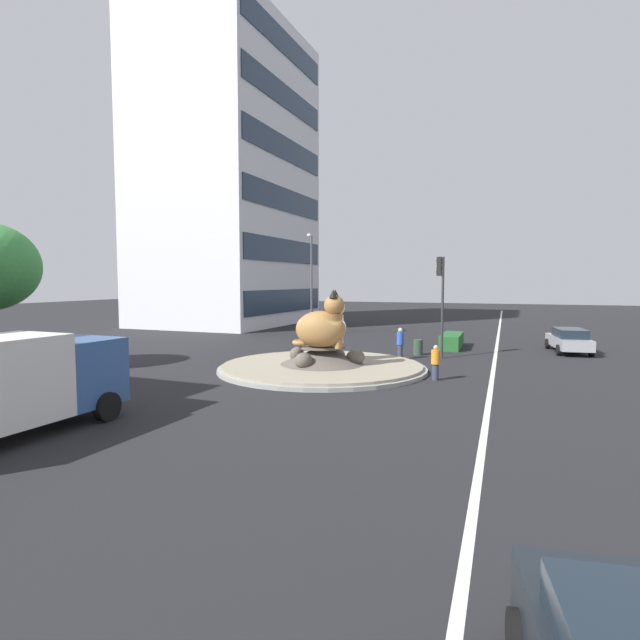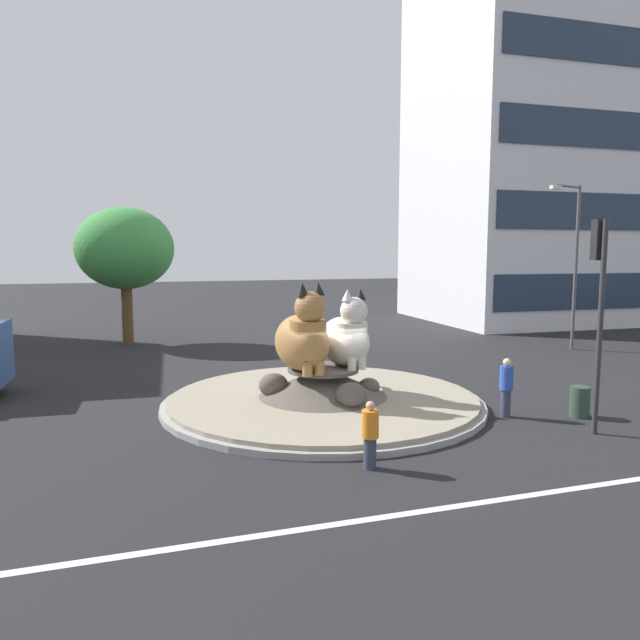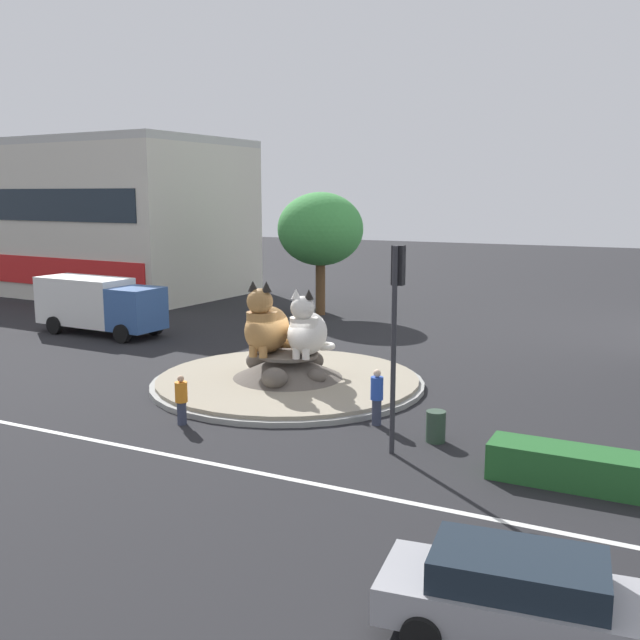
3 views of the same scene
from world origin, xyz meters
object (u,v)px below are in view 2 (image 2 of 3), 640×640
at_px(cat_statue_tabby, 304,339).
at_px(pedestrian_blue_shirt, 506,386).
at_px(broadleaf_tree_behind_island, 125,249).
at_px(streetlight_arm, 573,256).
at_px(traffic_light_mast, 599,287).
at_px(cat_statue_white, 346,338).
at_px(office_tower, 550,113).
at_px(litter_bin, 580,402).
at_px(pedestrian_orange_shirt, 370,434).

height_order(cat_statue_tabby, pedestrian_blue_shirt, cat_statue_tabby).
bearing_deg(broadleaf_tree_behind_island, streetlight_arm, -22.15).
xyz_separation_m(traffic_light_mast, streetlight_arm, (8.81, 11.09, 0.69)).
height_order(cat_statue_white, traffic_light_mast, traffic_light_mast).
relative_size(cat_statue_tabby, office_tower, 0.10).
height_order(cat_statue_white, broadleaf_tree_behind_island, broadleaf_tree_behind_island).
bearing_deg(litter_bin, cat_statue_white, 149.27).
xyz_separation_m(pedestrian_orange_shirt, pedestrian_blue_shirt, (5.37, 2.60, 0.12)).
xyz_separation_m(office_tower, pedestrian_orange_shirt, (-23.25, -23.60, -13.65)).
bearing_deg(office_tower, pedestrian_orange_shirt, -132.69).
bearing_deg(traffic_light_mast, broadleaf_tree_behind_island, 33.62).
distance_m(office_tower, litter_bin, 30.24).
bearing_deg(traffic_light_mast, cat_statue_white, 49.04).
height_order(broadleaf_tree_behind_island, pedestrian_blue_shirt, broadleaf_tree_behind_island).
xyz_separation_m(cat_statue_tabby, pedestrian_orange_shirt, (0.04, -5.16, -1.40)).
height_order(streetlight_arm, pedestrian_blue_shirt, streetlight_arm).
relative_size(cat_statue_white, pedestrian_orange_shirt, 1.76).
height_order(pedestrian_blue_shirt, litter_bin, pedestrian_blue_shirt).
relative_size(cat_statue_tabby, litter_bin, 3.28).
bearing_deg(pedestrian_orange_shirt, broadleaf_tree_behind_island, -40.87).
xyz_separation_m(office_tower, litter_bin, (-15.81, -21.65, -14.00)).
height_order(cat_statue_tabby, cat_statue_white, cat_statue_tabby).
bearing_deg(traffic_light_mast, pedestrian_blue_shirt, 35.44).
relative_size(streetlight_arm, pedestrian_blue_shirt, 4.58).
height_order(traffic_light_mast, pedestrian_orange_shirt, traffic_light_mast).
relative_size(cat_statue_white, traffic_light_mast, 0.48).
relative_size(pedestrian_blue_shirt, litter_bin, 1.94).
distance_m(pedestrian_orange_shirt, pedestrian_blue_shirt, 5.96).
bearing_deg(litter_bin, cat_statue_tabby, 156.74).
distance_m(cat_statue_white, broadleaf_tree_behind_island, 16.36).
xyz_separation_m(cat_statue_white, broadleaf_tree_behind_island, (-6.72, 14.65, 2.85)).
bearing_deg(pedestrian_orange_shirt, litter_bin, -130.83).
bearing_deg(pedestrian_orange_shirt, traffic_light_mast, -140.20).
distance_m(traffic_light_mast, pedestrian_orange_shirt, 7.38).
height_order(cat_statue_tabby, litter_bin, cat_statue_tabby).
height_order(broadleaf_tree_behind_island, litter_bin, broadleaf_tree_behind_island).
bearing_deg(broadleaf_tree_behind_island, cat_statue_tabby, -70.82).
distance_m(office_tower, broadleaf_tree_behind_island, 30.24).
bearing_deg(litter_bin, pedestrian_orange_shirt, -165.34).
xyz_separation_m(traffic_light_mast, broadleaf_tree_behind_island, (-11.92, 19.53, 1.05)).
xyz_separation_m(cat_statue_tabby, broadleaf_tree_behind_island, (-5.21, 14.99, 2.75)).
relative_size(cat_statue_tabby, cat_statue_white, 1.09).
distance_m(cat_statue_tabby, pedestrian_blue_shirt, 6.12).
xyz_separation_m(cat_statue_white, streetlight_arm, (14.02, 6.21, 2.48)).
height_order(office_tower, pedestrian_blue_shirt, office_tower).
bearing_deg(broadleaf_tree_behind_island, pedestrian_orange_shirt, -75.38).
bearing_deg(cat_statue_tabby, pedestrian_blue_shirt, 56.65).
xyz_separation_m(office_tower, broadleaf_tree_behind_island, (-28.51, -3.45, -9.49)).
height_order(office_tower, pedestrian_orange_shirt, office_tower).
distance_m(pedestrian_orange_shirt, litter_bin, 7.70).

